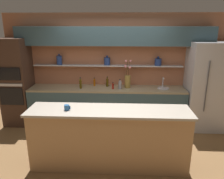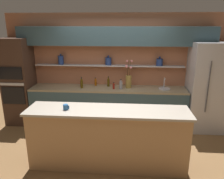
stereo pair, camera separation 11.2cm
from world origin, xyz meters
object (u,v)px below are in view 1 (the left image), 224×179
(flower_vase, at_px, (127,80))
(bottle_oil_0, at_px, (107,82))
(bottle_spirit_1, at_px, (120,85))
(refrigerator, at_px, (208,87))
(oven_tower, at_px, (17,82))
(bottle_oil_3, at_px, (81,84))
(bottle_sauce_2, at_px, (113,86))
(bottle_sauce_4, at_px, (94,82))
(bottle_oil_5, at_px, (80,83))
(sink_fixture, at_px, (163,87))
(coffee_mug, at_px, (67,108))

(flower_vase, bearing_deg, bottle_oil_0, 170.24)
(flower_vase, height_order, bottle_spirit_1, flower_vase)
(refrigerator, distance_m, oven_tower, 4.43)
(bottle_oil_3, bearing_deg, refrigerator, 0.57)
(bottle_sauce_2, bearing_deg, bottle_spirit_1, 7.47)
(bottle_sauce_4, xyz_separation_m, bottle_oil_5, (-0.32, -0.08, 0.01))
(bottle_sauce_2, bearing_deg, oven_tower, 177.84)
(bottle_oil_5, bearing_deg, oven_tower, -176.42)
(bottle_sauce_2, height_order, bottle_oil_5, bottle_oil_5)
(refrigerator, height_order, bottle_oil_0, refrigerator)
(flower_vase, distance_m, bottle_oil_3, 1.09)
(refrigerator, relative_size, bottle_sauce_2, 12.41)
(sink_fixture, relative_size, bottle_oil_5, 1.17)
(oven_tower, height_order, bottle_oil_0, oven_tower)
(bottle_oil_0, distance_m, bottle_sauce_4, 0.32)
(flower_vase, distance_m, bottle_sauce_2, 0.38)
(refrigerator, height_order, bottle_oil_5, refrigerator)
(bottle_oil_0, xyz_separation_m, coffee_mug, (-0.52, -1.79, 0.05))
(oven_tower, bearing_deg, flower_vase, 1.24)
(bottle_oil_3, distance_m, bottle_oil_5, 0.16)
(sink_fixture, distance_m, bottle_oil_5, 1.94)
(bottle_sauce_4, bearing_deg, bottle_oil_3, -140.19)
(bottle_oil_0, height_order, bottle_sauce_2, bottle_oil_0)
(refrigerator, height_order, bottle_oil_3, refrigerator)
(refrigerator, distance_m, sink_fixture, 0.99)
(oven_tower, relative_size, bottle_spirit_1, 8.88)
(bottle_oil_3, distance_m, coffee_mug, 1.59)
(oven_tower, relative_size, sink_fixture, 7.77)
(bottle_oil_0, relative_size, bottle_oil_5, 1.06)
(bottle_spirit_1, relative_size, bottle_sauce_2, 1.44)
(bottle_sauce_2, height_order, bottle_oil_3, bottle_oil_3)
(refrigerator, xyz_separation_m, bottle_oil_3, (-2.89, -0.03, 0.02))
(oven_tower, distance_m, coffee_mug, 2.31)
(refrigerator, height_order, bottle_spirit_1, refrigerator)
(bottle_oil_5, bearing_deg, bottle_sauce_4, 14.37)
(bottle_oil_3, bearing_deg, bottle_oil_0, 18.65)
(oven_tower, distance_m, bottle_oil_3, 1.54)
(bottle_oil_3, xyz_separation_m, bottle_oil_5, (-0.03, 0.16, -0.01))
(flower_vase, relative_size, bottle_spirit_1, 2.80)
(sink_fixture, distance_m, bottle_oil_0, 1.31)
(sink_fixture, xyz_separation_m, bottle_spirit_1, (-1.00, -0.08, 0.07))
(bottle_sauce_2, bearing_deg, flower_vase, 23.13)
(oven_tower, height_order, bottle_sauce_2, oven_tower)
(flower_vase, height_order, bottle_oil_3, flower_vase)
(bottle_sauce_2, xyz_separation_m, bottle_oil_3, (-0.75, 0.02, 0.03))
(bottle_oil_3, bearing_deg, bottle_sauce_2, -1.61)
(refrigerator, xyz_separation_m, bottle_sauce_4, (-2.60, 0.21, 0.01))
(bottle_oil_3, bearing_deg, bottle_sauce_4, 39.81)
(oven_tower, height_order, bottle_sauce_4, oven_tower)
(bottle_oil_0, xyz_separation_m, bottle_oil_5, (-0.64, -0.04, -0.01))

